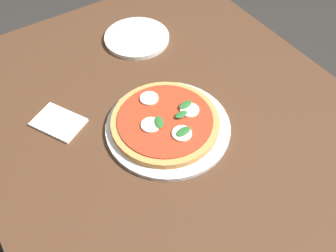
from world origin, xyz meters
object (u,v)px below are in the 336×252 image
dining_table (195,167)px  napkin (58,122)px  pizza (165,121)px  serving_tray (168,127)px  plate_white (137,38)px

dining_table → napkin: size_ratio=11.23×
pizza → napkin: bearing=54.3°
serving_tray → pizza: 0.02m
dining_table → pizza: size_ratio=5.15×
serving_tray → pizza: (0.01, 0.00, 0.02)m
napkin → dining_table: bearing=-135.2°
dining_table → pizza: (0.10, 0.03, 0.12)m
dining_table → serving_tray: size_ratio=4.45×
plate_white → dining_table: bearing=168.7°
serving_tray → plate_white: size_ratio=1.55×
dining_table → plate_white: (0.46, -0.09, 0.10)m
dining_table → plate_white: 0.48m
pizza → plate_white: pizza is taller
dining_table → napkin: 0.39m
dining_table → serving_tray: (0.09, 0.03, 0.10)m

